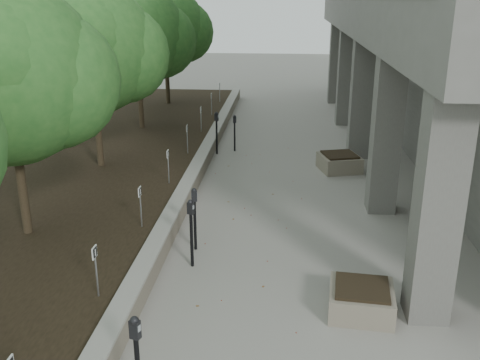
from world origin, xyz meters
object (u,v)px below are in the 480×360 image
(parking_meter_4, at_px, (235,133))
(planter_front, at_px, (361,299))
(crabapple_tree_3, at_px, (93,76))
(parking_meter_5, at_px, (217,133))
(planter_back, at_px, (339,162))
(crabapple_tree_2, at_px, (12,112))
(crabapple_tree_4, at_px, (138,57))
(crabapple_tree_5, at_px, (166,45))
(parking_meter_2, at_px, (191,233))
(parking_meter_3, at_px, (195,219))

(parking_meter_4, xyz_separation_m, planter_front, (3.23, -10.28, -0.40))
(crabapple_tree_3, bearing_deg, planter_front, -44.68)
(crabapple_tree_3, xyz_separation_m, planter_front, (7.08, -7.00, -2.86))
(parking_meter_5, distance_m, planter_back, 4.49)
(crabapple_tree_2, distance_m, planter_front, 7.89)
(crabapple_tree_2, bearing_deg, crabapple_tree_4, 90.00)
(crabapple_tree_5, relative_size, parking_meter_2, 3.64)
(parking_meter_5, height_order, planter_front, parking_meter_5)
(parking_meter_3, bearing_deg, crabapple_tree_3, 115.50)
(crabapple_tree_2, height_order, planter_back, crabapple_tree_2)
(crabapple_tree_3, xyz_separation_m, crabapple_tree_4, (0.00, 5.00, 0.00))
(crabapple_tree_2, relative_size, parking_meter_2, 3.64)
(crabapple_tree_5, bearing_deg, crabapple_tree_4, -90.00)
(crabapple_tree_5, distance_m, planter_front, 18.64)
(parking_meter_2, bearing_deg, crabapple_tree_5, 124.94)
(parking_meter_4, height_order, parking_meter_5, parking_meter_5)
(crabapple_tree_3, relative_size, planter_front, 4.84)
(crabapple_tree_5, height_order, planter_back, crabapple_tree_5)
(crabapple_tree_4, xyz_separation_m, crabapple_tree_5, (0.00, 5.00, 0.00))
(crabapple_tree_4, relative_size, planter_back, 4.57)
(parking_meter_4, relative_size, parking_meter_5, 0.88)
(crabapple_tree_4, xyz_separation_m, parking_meter_5, (3.25, -2.12, -2.36))
(crabapple_tree_2, relative_size, crabapple_tree_5, 1.00)
(crabapple_tree_2, distance_m, parking_meter_3, 4.43)
(crabapple_tree_5, bearing_deg, parking_meter_5, -65.47)
(planter_back, bearing_deg, parking_meter_4, 151.26)
(crabapple_tree_2, relative_size, parking_meter_4, 4.09)
(crabapple_tree_2, height_order, parking_meter_3, crabapple_tree_2)
(parking_meter_4, height_order, planter_front, parking_meter_4)
(crabapple_tree_2, distance_m, crabapple_tree_3, 5.00)
(parking_meter_3, relative_size, parking_meter_4, 1.10)
(crabapple_tree_3, bearing_deg, parking_meter_2, -55.66)
(parking_meter_4, bearing_deg, crabapple_tree_4, 142.00)
(crabapple_tree_5, distance_m, planter_back, 11.77)
(parking_meter_5, distance_m, planter_front, 10.61)
(crabapple_tree_3, bearing_deg, parking_meter_4, 40.42)
(crabapple_tree_5, xyz_separation_m, planter_back, (7.43, -8.68, -2.84))
(crabapple_tree_4, bearing_deg, parking_meter_5, -33.14)
(crabapple_tree_5, bearing_deg, planter_back, -49.45)
(crabapple_tree_4, xyz_separation_m, planter_front, (7.08, -12.00, -2.86))
(crabapple_tree_2, height_order, crabapple_tree_5, same)
(planter_front, distance_m, planter_back, 8.33)
(crabapple_tree_3, distance_m, parking_meter_4, 5.62)
(crabapple_tree_3, xyz_separation_m, parking_meter_3, (3.72, -4.74, -2.39))
(parking_meter_4, distance_m, parking_meter_5, 0.73)
(crabapple_tree_2, xyz_separation_m, crabapple_tree_4, (0.00, 10.00, 0.00))
(crabapple_tree_5, bearing_deg, parking_meter_4, -60.18)
(crabapple_tree_4, distance_m, parking_meter_4, 4.88)
(parking_meter_3, bearing_deg, planter_front, -46.58)
(crabapple_tree_5, distance_m, parking_meter_2, 16.15)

